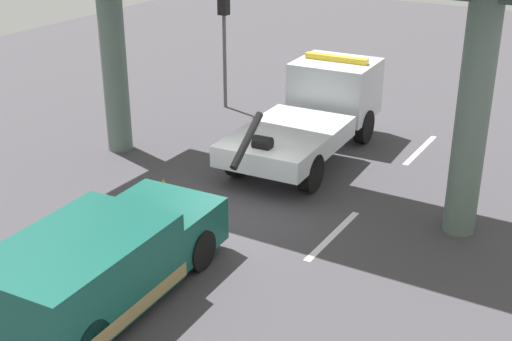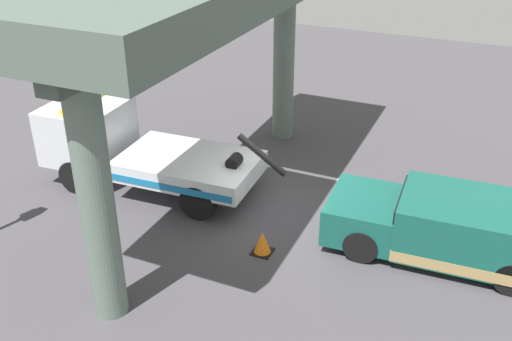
% 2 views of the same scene
% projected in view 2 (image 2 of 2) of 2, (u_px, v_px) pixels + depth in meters
% --- Properties ---
extents(ground_plane, '(60.00, 40.00, 0.10)m').
position_uv_depth(ground_plane, '(272.00, 216.00, 16.05)').
color(ground_plane, '#423F44').
extents(lane_stripe_west, '(2.60, 0.16, 0.01)m').
position_uv_depth(lane_stripe_west, '(512.00, 215.00, 15.99)').
color(lane_stripe_west, silver).
rests_on(lane_stripe_west, ground).
extents(lane_stripe_mid, '(2.60, 0.16, 0.01)m').
position_uv_depth(lane_stripe_mid, '(304.00, 173.00, 18.14)').
color(lane_stripe_mid, silver).
rests_on(lane_stripe_mid, ground).
extents(lane_stripe_east, '(2.60, 0.16, 0.01)m').
position_uv_depth(lane_stripe_east, '(141.00, 139.00, 20.29)').
color(lane_stripe_east, silver).
rests_on(lane_stripe_east, ground).
extents(tow_truck_white, '(7.30, 2.67, 2.46)m').
position_uv_depth(tow_truck_white, '(129.00, 146.00, 17.04)').
color(tow_truck_white, silver).
rests_on(tow_truck_white, ground).
extents(towed_van_green, '(5.29, 2.43, 1.58)m').
position_uv_depth(towed_van_green, '(448.00, 228.00, 14.03)').
color(towed_van_green, '#145147').
rests_on(towed_van_green, ground).
extents(overpass_structure, '(3.60, 11.87, 6.39)m').
position_uv_depth(overpass_structure, '(210.00, 3.00, 14.03)').
color(overpass_structure, '#596B60').
rests_on(overpass_structure, ground).
extents(traffic_cone_orange, '(0.49, 0.49, 0.59)m').
position_uv_depth(traffic_cone_orange, '(262.00, 243.00, 14.35)').
color(traffic_cone_orange, orange).
rests_on(traffic_cone_orange, ground).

